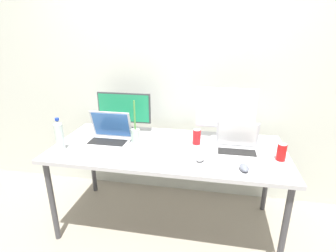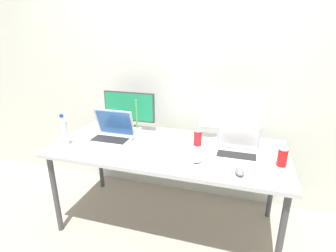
{
  "view_description": "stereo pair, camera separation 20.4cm",
  "coord_description": "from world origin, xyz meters",
  "px_view_note": "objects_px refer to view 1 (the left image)",
  "views": [
    {
      "loc": [
        0.35,
        -1.88,
        1.62
      ],
      "look_at": [
        0.0,
        0.0,
        0.92
      ],
      "focal_mm": 28.0,
      "sensor_mm": 36.0,
      "label": 1
    },
    {
      "loc": [
        0.55,
        -1.84,
        1.62
      ],
      "look_at": [
        0.0,
        0.0,
        0.92
      ],
      "focal_mm": 28.0,
      "sensor_mm": 36.0,
      "label": 2
    }
  ],
  "objects_px": {
    "mouse_by_keyboard": "(244,168)",
    "water_bottle": "(59,135)",
    "soda_can_by_laptop": "(197,137)",
    "monitor_center": "(226,112)",
    "keyboard_main": "(149,161)",
    "mouse_by_laptop": "(201,158)",
    "bamboo_vase": "(135,134)",
    "soda_can_near_keyboard": "(282,152)",
    "laptop_silver": "(109,135)",
    "laptop_secondary": "(237,145)",
    "monitor_left": "(124,110)",
    "work_desk": "(168,153)"
  },
  "relations": [
    {
      "from": "mouse_by_keyboard",
      "to": "water_bottle",
      "type": "height_order",
      "value": "water_bottle"
    },
    {
      "from": "soda_can_by_laptop",
      "to": "monitor_center",
      "type": "bearing_deg",
      "value": 36.93
    },
    {
      "from": "keyboard_main",
      "to": "mouse_by_laptop",
      "type": "height_order",
      "value": "mouse_by_laptop"
    },
    {
      "from": "keyboard_main",
      "to": "bamboo_vase",
      "type": "bearing_deg",
      "value": 119.05
    },
    {
      "from": "mouse_by_laptop",
      "to": "soda_can_near_keyboard",
      "type": "relative_size",
      "value": 0.78
    },
    {
      "from": "laptop_silver",
      "to": "mouse_by_keyboard",
      "type": "bearing_deg",
      "value": -15.11
    },
    {
      "from": "water_bottle",
      "to": "soda_can_near_keyboard",
      "type": "height_order",
      "value": "water_bottle"
    },
    {
      "from": "laptop_secondary",
      "to": "mouse_by_keyboard",
      "type": "relative_size",
      "value": 3.09
    },
    {
      "from": "monitor_left",
      "to": "laptop_silver",
      "type": "height_order",
      "value": "monitor_left"
    },
    {
      "from": "laptop_secondary",
      "to": "soda_can_by_laptop",
      "type": "relative_size",
      "value": 2.52
    },
    {
      "from": "monitor_left",
      "to": "mouse_by_laptop",
      "type": "relative_size",
      "value": 4.99
    },
    {
      "from": "soda_can_near_keyboard",
      "to": "bamboo_vase",
      "type": "bearing_deg",
      "value": 173.88
    },
    {
      "from": "mouse_by_laptop",
      "to": "keyboard_main",
      "type": "bearing_deg",
      "value": -150.64
    },
    {
      "from": "laptop_silver",
      "to": "water_bottle",
      "type": "relative_size",
      "value": 1.32
    },
    {
      "from": "keyboard_main",
      "to": "mouse_by_laptop",
      "type": "bearing_deg",
      "value": 12.91
    },
    {
      "from": "laptop_secondary",
      "to": "water_bottle",
      "type": "relative_size",
      "value": 1.21
    },
    {
      "from": "monitor_center",
      "to": "keyboard_main",
      "type": "xyz_separation_m",
      "value": [
        -0.53,
        -0.55,
        -0.22
      ]
    },
    {
      "from": "monitor_center",
      "to": "laptop_silver",
      "type": "bearing_deg",
      "value": -164.54
    },
    {
      "from": "work_desk",
      "to": "bamboo_vase",
      "type": "xyz_separation_m",
      "value": [
        -0.28,
        0.05,
        0.13
      ]
    },
    {
      "from": "laptop_silver",
      "to": "mouse_by_laptop",
      "type": "height_order",
      "value": "laptop_silver"
    },
    {
      "from": "soda_can_by_laptop",
      "to": "bamboo_vase",
      "type": "relative_size",
      "value": 0.35
    },
    {
      "from": "monitor_center",
      "to": "work_desk",
      "type": "bearing_deg",
      "value": -148.22
    },
    {
      "from": "monitor_left",
      "to": "mouse_by_keyboard",
      "type": "relative_size",
      "value": 4.79
    },
    {
      "from": "mouse_by_laptop",
      "to": "soda_can_near_keyboard",
      "type": "distance_m",
      "value": 0.58
    },
    {
      "from": "keyboard_main",
      "to": "mouse_by_laptop",
      "type": "distance_m",
      "value": 0.37
    },
    {
      "from": "laptop_silver",
      "to": "soda_can_near_keyboard",
      "type": "height_order",
      "value": "laptop_silver"
    },
    {
      "from": "soda_can_near_keyboard",
      "to": "bamboo_vase",
      "type": "distance_m",
      "value": 1.13
    },
    {
      "from": "monitor_left",
      "to": "water_bottle",
      "type": "relative_size",
      "value": 1.87
    },
    {
      "from": "monitor_left",
      "to": "water_bottle",
      "type": "height_order",
      "value": "monitor_left"
    },
    {
      "from": "soda_can_near_keyboard",
      "to": "mouse_by_laptop",
      "type": "bearing_deg",
      "value": -168.74
    },
    {
      "from": "work_desk",
      "to": "soda_can_by_laptop",
      "type": "xyz_separation_m",
      "value": [
        0.22,
        0.11,
        0.12
      ]
    },
    {
      "from": "laptop_silver",
      "to": "keyboard_main",
      "type": "relative_size",
      "value": 0.87
    },
    {
      "from": "mouse_by_keyboard",
      "to": "monitor_left",
      "type": "bearing_deg",
      "value": 142.71
    },
    {
      "from": "monitor_center",
      "to": "laptop_secondary",
      "type": "relative_size",
      "value": 1.57
    },
    {
      "from": "work_desk",
      "to": "bamboo_vase",
      "type": "height_order",
      "value": "bamboo_vase"
    },
    {
      "from": "mouse_by_keyboard",
      "to": "soda_can_by_laptop",
      "type": "distance_m",
      "value": 0.52
    },
    {
      "from": "work_desk",
      "to": "monitor_left",
      "type": "xyz_separation_m",
      "value": [
        -0.46,
        0.29,
        0.25
      ]
    },
    {
      "from": "monitor_left",
      "to": "bamboo_vase",
      "type": "xyz_separation_m",
      "value": [
        0.18,
        -0.24,
        -0.13
      ]
    },
    {
      "from": "mouse_by_laptop",
      "to": "soda_can_by_laptop",
      "type": "relative_size",
      "value": 0.78
    },
    {
      "from": "monitor_center",
      "to": "laptop_secondary",
      "type": "bearing_deg",
      "value": -71.22
    },
    {
      "from": "laptop_secondary",
      "to": "keyboard_main",
      "type": "bearing_deg",
      "value": -155.04
    },
    {
      "from": "soda_can_near_keyboard",
      "to": "soda_can_by_laptop",
      "type": "height_order",
      "value": "same"
    },
    {
      "from": "laptop_silver",
      "to": "water_bottle",
      "type": "bearing_deg",
      "value": -145.18
    },
    {
      "from": "work_desk",
      "to": "bamboo_vase",
      "type": "distance_m",
      "value": 0.31
    },
    {
      "from": "work_desk",
      "to": "mouse_by_laptop",
      "type": "relative_size",
      "value": 18.72
    },
    {
      "from": "monitor_left",
      "to": "laptop_secondary",
      "type": "bearing_deg",
      "value": -15.65
    },
    {
      "from": "monitor_center",
      "to": "soda_can_by_laptop",
      "type": "relative_size",
      "value": 3.95
    },
    {
      "from": "keyboard_main",
      "to": "bamboo_vase",
      "type": "height_order",
      "value": "bamboo_vase"
    },
    {
      "from": "soda_can_near_keyboard",
      "to": "work_desk",
      "type": "bearing_deg",
      "value": 175.15
    },
    {
      "from": "work_desk",
      "to": "water_bottle",
      "type": "distance_m",
      "value": 0.86
    }
  ]
}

